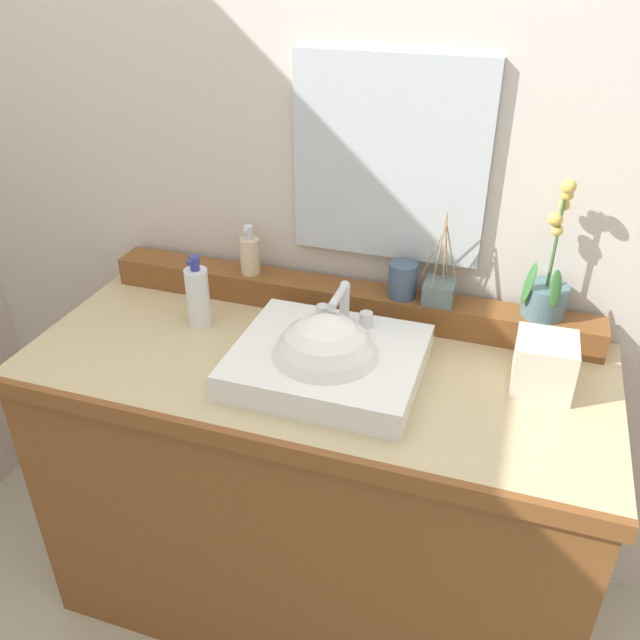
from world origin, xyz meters
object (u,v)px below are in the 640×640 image
Objects in this scene: sink_basin at (326,365)px; tumbler_cup at (403,280)px; tissue_box at (544,364)px; reed_diffuser at (439,291)px; soap_dispenser at (250,254)px; lotion_bottle at (198,296)px; potted_plant at (547,288)px.

sink_basin is 4.63× the size of tumbler_cup.
tissue_box is at bearing 13.23° from sink_basin.
reed_diffuser reaches higher than sink_basin.
lotion_bottle is at bearing -112.48° from soap_dispenser.
lotion_bottle is (-0.39, 0.12, 0.05)m from sink_basin.
lotion_bottle is (-0.50, -0.18, -0.04)m from tumbler_cup.
reed_diffuser is at bearing 55.33° from sink_basin.
soap_dispenser reaches higher than sink_basin.
tissue_box is (0.02, -0.20, -0.09)m from potted_plant.
potted_plant is 0.26m from reed_diffuser.
soap_dispenser reaches higher than tumbler_cup.
sink_basin is 1.22× the size of potted_plant.
sink_basin reaches higher than tumbler_cup.
potted_plant is (0.46, 0.31, 0.12)m from sink_basin.
tissue_box is (0.27, -0.18, -0.05)m from reed_diffuser.
reed_diffuser is 1.86× the size of tissue_box.
potted_plant is at bearing 94.70° from tissue_box.
sink_basin is 2.19× the size of lotion_bottle.
tumbler_cup is (0.11, 0.30, 0.09)m from sink_basin.
tissue_box is (0.79, -0.18, -0.07)m from soap_dispenser.
tumbler_cup is at bearing 0.14° from soap_dispenser.
soap_dispenser is 0.71× the size of lotion_bottle.
soap_dispenser is 0.81m from tissue_box.
reed_diffuser is (0.20, 0.30, 0.08)m from sink_basin.
lotion_bottle is at bearing -167.36° from potted_plant.
potted_plant is 1.80× the size of lotion_bottle.
tumbler_cup is 0.10m from reed_diffuser.
reed_diffuser is (-0.25, -0.02, -0.04)m from potted_plant.
sink_basin is 0.57m from potted_plant.
potted_plant is at bearing 2.33° from tumbler_cup.
sink_basin reaches higher than tissue_box.
lotion_bottle is 0.86m from tissue_box.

